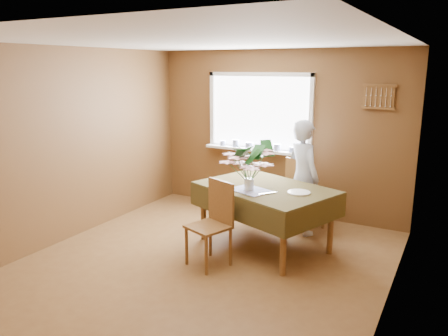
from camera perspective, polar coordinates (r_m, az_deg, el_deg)
The scene contains 15 objects.
floor at distance 5.17m, azimuth -3.00°, elevation -12.64°, with size 4.50×4.50×0.00m, color brown.
ceiling at distance 4.66m, azimuth -3.39°, elevation 16.21°, with size 4.50×4.50×0.00m, color white.
wall_back at distance 6.75m, azimuth 6.98°, elevation 4.54°, with size 4.00×4.00×0.00m, color brown.
wall_front at distance 3.16m, azimuth -25.41°, elevation -6.63°, with size 4.00×4.00×0.00m, color brown.
wall_left at distance 6.05m, azimuth -19.52°, elevation 2.88°, with size 4.50×4.50×0.00m, color brown.
wall_right at distance 4.10m, azimuth 21.30°, elevation -1.88°, with size 4.50×4.50×0.00m, color brown.
window_assembly at distance 6.80m, azimuth 4.48°, elevation 5.52°, with size 1.72×0.20×1.22m.
spoon_rack at distance 6.26m, azimuth 19.56°, elevation 8.75°, with size 0.44×0.05×0.33m.
dining_table at distance 5.48m, azimuth 5.36°, elevation -3.41°, with size 1.90×1.59×0.80m.
chair_far at distance 6.23m, azimuth 10.02°, elevation -2.95°, with size 0.60×0.60×1.00m.
chair_near at distance 5.04m, azimuth -1.33°, elevation -6.76°, with size 0.54×0.54×0.98m.
seated_woman at distance 6.01m, azimuth 10.28°, elevation -1.19°, with size 0.57×0.38×1.57m, color white.
flower_bouquet at distance 5.21m, azimuth 3.31°, elevation 0.60°, with size 0.59×0.59×0.51m.
side_plate at distance 5.24m, azimuth 9.76°, elevation -3.15°, with size 0.27×0.27×0.01m, color white.
table_knife at distance 5.15m, azimuth 5.69°, elevation -3.28°, with size 0.02×0.23×0.00m, color silver.
Camera 1 is at (2.47, -3.95, 2.25)m, focal length 35.00 mm.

